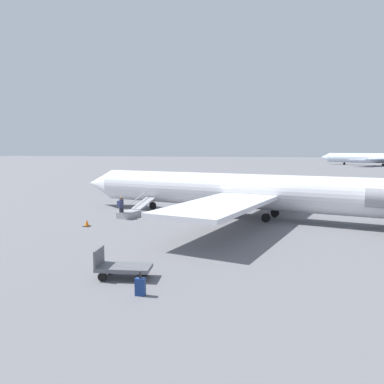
# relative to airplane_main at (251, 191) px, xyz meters

# --- Properties ---
(ground_plane) EXTENTS (600.00, 600.00, 0.00)m
(ground_plane) POSITION_rel_airplane_main_xyz_m (0.96, -0.18, -2.10)
(ground_plane) COLOR slate
(airplane_main) EXTENTS (31.67, 24.31, 7.04)m
(airplane_main) POSITION_rel_airplane_main_xyz_m (0.00, 0.00, 0.00)
(airplane_main) COLOR silver
(airplane_main) RESTS_ON ground
(airplane_far_left) EXTENTS (38.64, 30.70, 9.07)m
(airplane_far_left) POSITION_rel_airplane_main_xyz_m (-27.58, -117.31, 0.59)
(airplane_far_left) COLOR silver
(airplane_far_left) RESTS_ON ground
(boarding_stairs) EXTENTS (1.73, 4.13, 1.74)m
(boarding_stairs) POSITION_rel_airplane_main_xyz_m (9.14, 2.22, -1.73)
(boarding_stairs) COLOR #99999E
(boarding_stairs) RESTS_ON ground
(passenger) EXTENTS (0.38, 0.56, 1.74)m
(passenger) POSITION_rel_airplane_main_xyz_m (9.49, 3.36, -1.10)
(passenger) COLOR #23232D
(passenger) RESTS_ON ground
(luggage_cart) EXTENTS (2.37, 1.51, 1.22)m
(luggage_cart) POSITION_rel_airplane_main_xyz_m (3.08, 15.50, -1.64)
(luggage_cart) COLOR #595B60
(luggage_cart) RESTS_ON ground
(suitcase) EXTENTS (0.38, 0.26, 0.88)m
(suitcase) POSITION_rel_airplane_main_xyz_m (1.53, 16.96, -1.77)
(suitcase) COLOR navy
(suitcase) RESTS_ON ground
(traffic_cone_near_stairs) EXTENTS (0.45, 0.45, 0.49)m
(traffic_cone_near_stairs) POSITION_rel_airplane_main_xyz_m (10.39, 6.69, -1.88)
(traffic_cone_near_stairs) COLOR black
(traffic_cone_near_stairs) RESTS_ON ground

